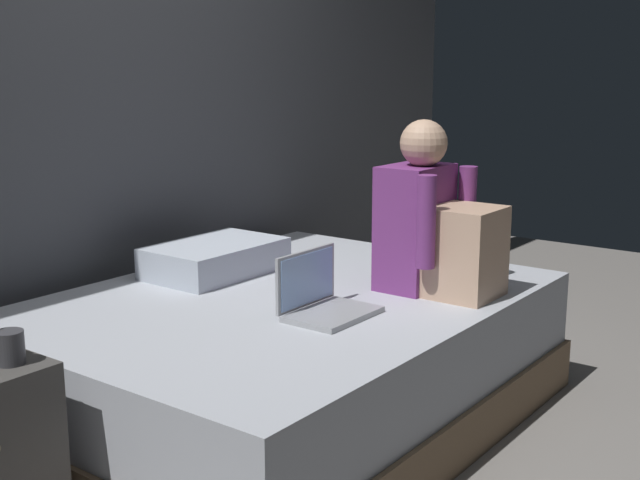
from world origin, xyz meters
The scene contains 7 objects.
ground_plane centered at (0.00, 0.00, 0.00)m, with size 8.00×8.00×0.00m, color gray.
wall_back centered at (0.00, 1.20, 1.35)m, with size 5.60×0.10×2.70m, color #4C4F54.
bed centered at (0.20, 0.30, 0.25)m, with size 2.00×1.50×0.50m.
person_sitting centered at (0.60, -0.11, 0.75)m, with size 0.39×0.44×0.66m.
laptop centered at (0.09, 0.05, 0.55)m, with size 0.32×0.23×0.22m.
pillow centered at (0.28, 0.75, 0.56)m, with size 0.56×0.36×0.13m, color silver.
mug centered at (-0.97, 0.29, 0.63)m, with size 0.08×0.08×0.09m, color #3D3D42.
Camera 1 is at (-2.13, -1.60, 1.35)m, focal length 46.23 mm.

